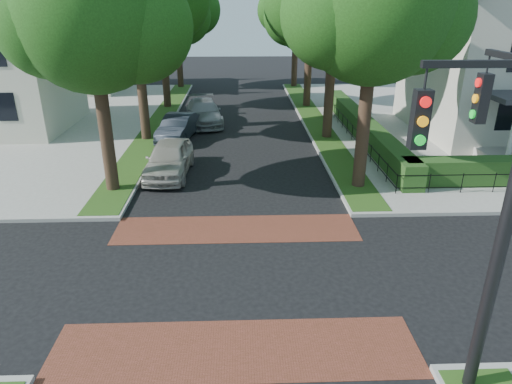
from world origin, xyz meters
TOP-DOWN VIEW (x-y plane):
  - ground at (0.00, 0.00)m, footprint 120.00×120.00m
  - crosswalk_far at (0.00, 3.20)m, footprint 9.00×2.20m
  - crosswalk_near at (0.00, -3.20)m, footprint 9.00×2.20m
  - grass_strip_ne at (5.40, 19.10)m, footprint 1.60×29.80m
  - grass_strip_nw at (-5.40, 19.10)m, footprint 1.60×29.80m
  - tree_right_near at (5.60, 7.24)m, footprint 7.75×6.67m
  - tree_right_far at (5.60, 24.22)m, footprint 7.25×6.23m
  - tree_right_back at (5.60, 33.23)m, footprint 7.50×6.45m
  - tree_left_near at (-5.40, 7.23)m, footprint 7.50×6.45m
  - tree_left_far at (-5.40, 24.22)m, footprint 7.00×6.02m
  - tree_left_back at (-5.40, 33.24)m, footprint 7.75×6.66m
  - hedge_main_road at (7.70, 15.00)m, footprint 1.00×18.00m
  - fence_main_road at (6.90, 15.00)m, footprint 0.06×18.00m
  - house_left_far at (-15.49, 31.99)m, footprint 10.00×9.00m
  - traffic_signal at (4.89, -4.41)m, footprint 2.17×2.00m
  - parked_car_front at (-3.27, 9.08)m, footprint 2.16×4.95m
  - parked_car_middle at (-3.60, 15.29)m, footprint 2.35×4.78m
  - parked_car_rear at (-2.30, 19.07)m, footprint 3.09×5.83m

SIDE VIEW (x-z plane):
  - ground at x=0.00m, z-range 0.00..0.00m
  - crosswalk_far at x=0.00m, z-range 0.00..0.01m
  - crosswalk_near at x=0.00m, z-range 0.00..0.01m
  - grass_strip_ne at x=5.40m, z-range 0.15..0.17m
  - grass_strip_nw at x=-5.40m, z-range 0.15..0.17m
  - fence_main_road at x=6.90m, z-range 0.15..1.05m
  - hedge_main_road at x=7.70m, z-range 0.15..1.35m
  - parked_car_middle at x=-3.60m, z-range 0.00..1.51m
  - parked_car_rear at x=-2.30m, z-range 0.00..1.61m
  - parked_car_front at x=-3.27m, z-range 0.00..1.66m
  - traffic_signal at x=4.89m, z-range 0.71..8.71m
  - house_left_far at x=-15.49m, z-range -0.03..10.11m
  - tree_right_far at x=5.60m, z-range 2.04..11.78m
  - tree_left_far at x=-5.40m, z-range 2.19..12.05m
  - tree_right_back at x=5.60m, z-range 2.17..12.37m
  - tree_left_near at x=-5.40m, z-range 2.17..12.37m
  - tree_left_back at x=-5.40m, z-range 2.19..12.63m
  - tree_right_near at x=5.60m, z-range 2.30..12.96m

